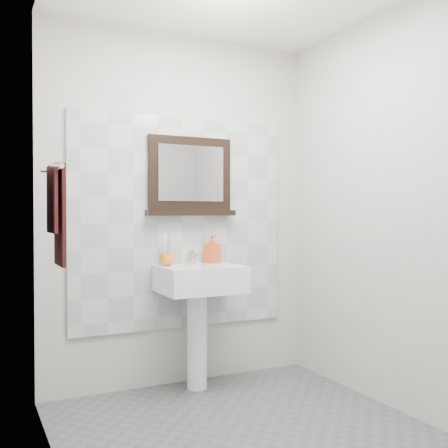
{
  "coord_description": "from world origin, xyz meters",
  "views": [
    {
      "loc": [
        -1.38,
        -2.41,
        1.21
      ],
      "look_at": [
        0.08,
        0.55,
        1.15
      ],
      "focal_mm": 42.0,
      "sensor_mm": 36.0,
      "label": 1
    }
  ],
  "objects_px": {
    "toothbrush_cup": "(167,260)",
    "hand_towel": "(57,207)",
    "pedestal_sink": "(200,292)",
    "soap_dispenser": "(212,249)",
    "framed_mirror": "(190,178)"
  },
  "relations": [
    {
      "from": "soap_dispenser",
      "to": "hand_towel",
      "type": "height_order",
      "value": "hand_towel"
    },
    {
      "from": "hand_towel",
      "to": "pedestal_sink",
      "type": "bearing_deg",
      "value": 18.13
    },
    {
      "from": "framed_mirror",
      "to": "toothbrush_cup",
      "type": "bearing_deg",
      "value": -156.9
    },
    {
      "from": "toothbrush_cup",
      "to": "framed_mirror",
      "type": "height_order",
      "value": "framed_mirror"
    },
    {
      "from": "pedestal_sink",
      "to": "soap_dispenser",
      "type": "distance_m",
      "value": 0.36
    },
    {
      "from": "toothbrush_cup",
      "to": "framed_mirror",
      "type": "xyz_separation_m",
      "value": [
        0.21,
        0.09,
        0.57
      ]
    },
    {
      "from": "pedestal_sink",
      "to": "soap_dispenser",
      "type": "height_order",
      "value": "soap_dispenser"
    },
    {
      "from": "pedestal_sink",
      "to": "framed_mirror",
      "type": "xyz_separation_m",
      "value": [
        0.01,
        0.19,
        0.79
      ]
    },
    {
      "from": "toothbrush_cup",
      "to": "soap_dispenser",
      "type": "bearing_deg",
      "value": 7.21
    },
    {
      "from": "toothbrush_cup",
      "to": "hand_towel",
      "type": "bearing_deg",
      "value": -151.89
    },
    {
      "from": "pedestal_sink",
      "to": "framed_mirror",
      "type": "bearing_deg",
      "value": 87.68
    },
    {
      "from": "pedestal_sink",
      "to": "toothbrush_cup",
      "type": "bearing_deg",
      "value": 153.78
    },
    {
      "from": "pedestal_sink",
      "to": "hand_towel",
      "type": "distance_m",
      "value": 1.19
    },
    {
      "from": "soap_dispenser",
      "to": "framed_mirror",
      "type": "bearing_deg",
      "value": 140.35
    },
    {
      "from": "toothbrush_cup",
      "to": "framed_mirror",
      "type": "distance_m",
      "value": 0.61
    }
  ]
}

